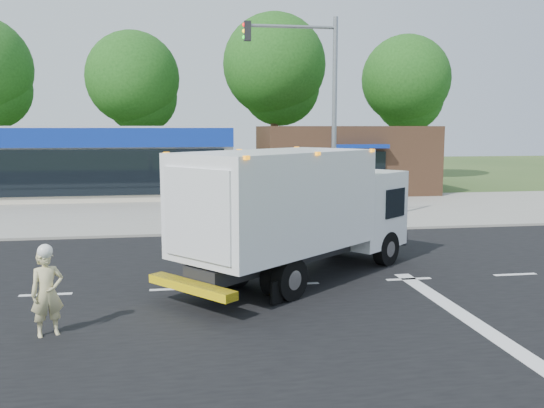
# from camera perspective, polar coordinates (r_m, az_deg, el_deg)

# --- Properties ---
(ground) EXTENTS (120.00, 120.00, 0.00)m
(ground) POSITION_cam_1_polar(r_m,az_deg,el_deg) (14.62, 2.33, -7.98)
(ground) COLOR #385123
(ground) RESTS_ON ground
(road_asphalt) EXTENTS (60.00, 14.00, 0.02)m
(road_asphalt) POSITION_cam_1_polar(r_m,az_deg,el_deg) (14.62, 2.33, -7.96)
(road_asphalt) COLOR black
(road_asphalt) RESTS_ON ground
(sidewalk) EXTENTS (60.00, 2.40, 0.12)m
(sidewalk) POSITION_cam_1_polar(r_m,az_deg,el_deg) (22.52, -1.76, -2.29)
(sidewalk) COLOR gray
(sidewalk) RESTS_ON ground
(parking_apron) EXTENTS (60.00, 9.00, 0.02)m
(parking_apron) POSITION_cam_1_polar(r_m,az_deg,el_deg) (28.22, -3.25, -0.39)
(parking_apron) COLOR gray
(parking_apron) RESTS_ON ground
(lane_markings) EXTENTS (55.20, 7.00, 0.01)m
(lane_markings) POSITION_cam_1_polar(r_m,az_deg,el_deg) (13.69, 9.08, -9.08)
(lane_markings) COLOR silver
(lane_markings) RESTS_ON road_asphalt
(ems_box_truck) EXTENTS (7.34, 6.68, 3.37)m
(ems_box_truck) POSITION_cam_1_polar(r_m,az_deg,el_deg) (14.75, 2.52, -0.12)
(ems_box_truck) COLOR black
(ems_box_truck) RESTS_ON ground
(emergency_worker) EXTENTS (0.71, 0.61, 1.77)m
(emergency_worker) POSITION_cam_1_polar(r_m,az_deg,el_deg) (11.72, -21.39, -8.03)
(emergency_worker) COLOR #CBBE87
(emergency_worker) RESTS_ON ground
(retail_strip_mall) EXTENTS (18.00, 6.20, 4.00)m
(retail_strip_mall) POSITION_cam_1_polar(r_m,az_deg,el_deg) (34.36, -19.45, 3.98)
(retail_strip_mall) COLOR beige
(retail_strip_mall) RESTS_ON ground
(brown_storefront) EXTENTS (10.00, 6.70, 4.00)m
(brown_storefront) POSITION_cam_1_polar(r_m,az_deg,el_deg) (35.23, 7.17, 4.41)
(brown_storefront) COLOR #382316
(brown_storefront) RESTS_ON ground
(traffic_signal_pole) EXTENTS (3.51, 0.25, 8.00)m
(traffic_signal_pole) POSITION_cam_1_polar(r_m,az_deg,el_deg) (22.04, 4.57, 10.17)
(traffic_signal_pole) COLOR gray
(traffic_signal_pole) RESTS_ON ground
(background_trees) EXTENTS (36.77, 7.39, 12.10)m
(background_trees) POSITION_cam_1_polar(r_m,az_deg,el_deg) (42.16, -6.48, 12.25)
(background_trees) COLOR #332114
(background_trees) RESTS_ON ground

